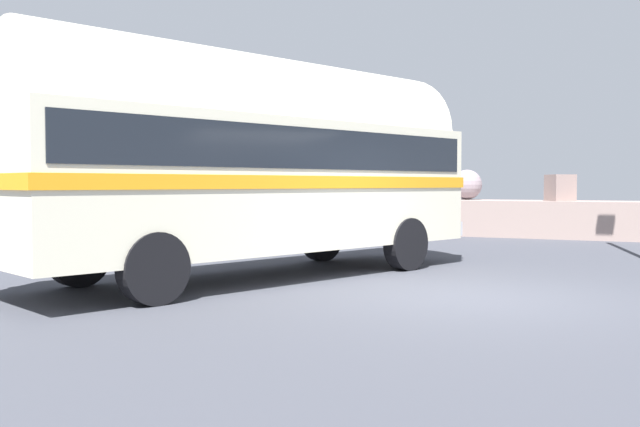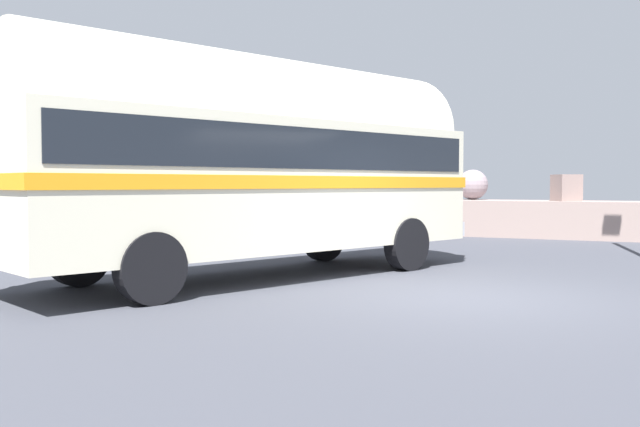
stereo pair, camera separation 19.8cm
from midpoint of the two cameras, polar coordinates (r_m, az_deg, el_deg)
The scene contains 3 objects.
ground at distance 9.90m, azimuth 11.36°, elevation -6.81°, with size 32.00×26.00×0.02m.
breakwater at distance 21.43m, azimuth 18.26°, elevation -0.00°, with size 31.36×2.08×2.47m.
vintage_coach at distance 11.59m, azimuth -5.77°, elevation 4.69°, with size 5.39×8.86×3.70m.
Camera 1 is at (2.10, -9.57, 1.60)m, focal length 38.68 mm.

